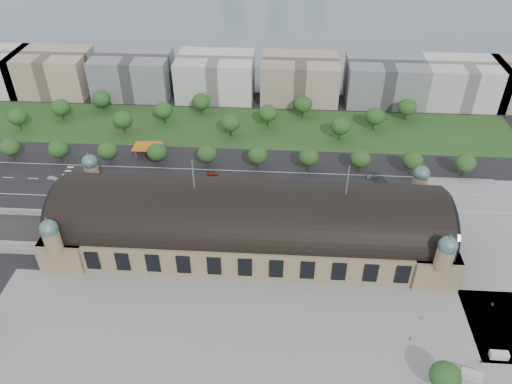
# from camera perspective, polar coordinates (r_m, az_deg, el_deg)

# --- Properties ---
(ground) EXTENTS (900.00, 900.00, 0.00)m
(ground) POSITION_cam_1_polar(r_m,az_deg,el_deg) (197.26, -0.76, -5.82)
(ground) COLOR black
(ground) RESTS_ON ground
(station) EXTENTS (150.00, 48.40, 44.30)m
(station) POSITION_cam_1_polar(r_m,az_deg,el_deg) (190.54, -0.78, -3.52)
(station) COLOR #867353
(station) RESTS_ON ground
(plaza_south) EXTENTS (190.00, 48.00, 0.12)m
(plaza_south) POSITION_cam_1_polar(r_m,az_deg,el_deg) (166.89, 1.65, -16.11)
(plaza_south) COLOR gray
(plaza_south) RESTS_ON ground
(road_slab) EXTENTS (260.00, 26.00, 0.10)m
(road_slab) POSITION_cam_1_polar(r_m,az_deg,el_deg) (228.77, -5.05, 0.78)
(road_slab) COLOR black
(road_slab) RESTS_ON ground
(grass_belt) EXTENTS (300.00, 45.00, 0.10)m
(grass_belt) POSITION_cam_1_polar(r_m,az_deg,el_deg) (274.44, -2.46, 7.40)
(grass_belt) COLOR #24461C
(grass_belt) RESTS_ON ground
(petrol_station) EXTENTS (14.00, 13.00, 5.05)m
(petrol_station) POSITION_cam_1_polar(r_m,az_deg,el_deg) (256.25, -11.81, 5.12)
(petrol_station) COLOR orange
(petrol_station) RESTS_ON ground
(lake) EXTENTS (700.00, 320.00, 0.08)m
(lake) POSITION_cam_1_polar(r_m,az_deg,el_deg) (463.46, 2.13, 19.61)
(lake) COLOR slate
(lake) RESTS_ON ground
(office_1) EXTENTS (45.00, 32.00, 24.00)m
(office_1) POSITION_cam_1_polar(r_m,az_deg,el_deg) (335.30, -22.25, 12.56)
(office_1) COLOR tan
(office_1) RESTS_ON ground
(office_2) EXTENTS (45.00, 32.00, 24.00)m
(office_2) POSITION_cam_1_polar(r_m,az_deg,el_deg) (317.39, -13.84, 12.93)
(office_2) COLOR gray
(office_2) RESTS_ON ground
(office_3) EXTENTS (45.00, 32.00, 24.00)m
(office_3) POSITION_cam_1_polar(r_m,az_deg,el_deg) (306.68, -4.63, 13.03)
(office_3) COLOR silver
(office_3) RESTS_ON ground
(office_4) EXTENTS (45.00, 32.00, 24.00)m
(office_4) POSITION_cam_1_polar(r_m,az_deg,el_deg) (303.92, 4.99, 12.79)
(office_4) COLOR tan
(office_4) RESTS_ON ground
(office_5) EXTENTS (45.00, 32.00, 24.00)m
(office_5) POSITION_cam_1_polar(r_m,az_deg,el_deg) (309.33, 14.50, 12.21)
(office_5) COLOR gray
(office_5) RESTS_ON ground
(office_6) EXTENTS (45.00, 32.00, 24.00)m
(office_6) POSITION_cam_1_polar(r_m,az_deg,el_deg) (320.85, 22.55, 11.46)
(office_6) COLOR silver
(office_6) RESTS_ON ground
(tree_row_0) EXTENTS (9.60, 9.60, 11.52)m
(tree_row_0) POSITION_cam_1_polar(r_m,az_deg,el_deg) (269.35, -26.31, 4.62)
(tree_row_0) COLOR #2D2116
(tree_row_0) RESTS_ON ground
(tree_row_1) EXTENTS (9.60, 9.60, 11.52)m
(tree_row_1) POSITION_cam_1_polar(r_m,az_deg,el_deg) (258.45, -21.65, 4.62)
(tree_row_1) COLOR #2D2116
(tree_row_1) RESTS_ON ground
(tree_row_2) EXTENTS (9.60, 9.60, 11.52)m
(tree_row_2) POSITION_cam_1_polar(r_m,az_deg,el_deg) (249.39, -16.62, 4.58)
(tree_row_2) COLOR #2D2116
(tree_row_2) RESTS_ON ground
(tree_row_3) EXTENTS (9.60, 9.60, 11.52)m
(tree_row_3) POSITION_cam_1_polar(r_m,az_deg,el_deg) (242.37, -11.25, 4.50)
(tree_row_3) COLOR #2D2116
(tree_row_3) RESTS_ON ground
(tree_row_4) EXTENTS (9.60, 9.60, 11.52)m
(tree_row_4) POSITION_cam_1_polar(r_m,az_deg,el_deg) (237.59, -5.62, 4.37)
(tree_row_4) COLOR #2D2116
(tree_row_4) RESTS_ON ground
(tree_row_5) EXTENTS (9.60, 9.60, 11.52)m
(tree_row_5) POSITION_cam_1_polar(r_m,az_deg,el_deg) (235.17, 0.19, 4.20)
(tree_row_5) COLOR #2D2116
(tree_row_5) RESTS_ON ground
(tree_row_6) EXTENTS (9.60, 9.60, 11.52)m
(tree_row_6) POSITION_cam_1_polar(r_m,az_deg,el_deg) (235.18, 6.05, 3.98)
(tree_row_6) COLOR #2D2116
(tree_row_6) RESTS_ON ground
(tree_row_7) EXTENTS (9.60, 9.60, 11.52)m
(tree_row_7) POSITION_cam_1_polar(r_m,az_deg,el_deg) (237.64, 11.84, 3.72)
(tree_row_7) COLOR #2D2116
(tree_row_7) RESTS_ON ground
(tree_row_8) EXTENTS (9.60, 9.60, 11.52)m
(tree_row_8) POSITION_cam_1_polar(r_m,az_deg,el_deg) (242.45, 17.46, 3.44)
(tree_row_8) COLOR #2D2116
(tree_row_8) RESTS_ON ground
(tree_row_9) EXTENTS (9.60, 9.60, 11.52)m
(tree_row_9) POSITION_cam_1_polar(r_m,az_deg,el_deg) (249.49, 22.81, 3.13)
(tree_row_9) COLOR #2D2116
(tree_row_9) RESTS_ON ground
(tree_belt_0) EXTENTS (10.40, 10.40, 12.48)m
(tree_belt_0) POSITION_cam_1_polar(r_m,az_deg,el_deg) (296.61, -25.62, 7.80)
(tree_belt_0) COLOR #2D2116
(tree_belt_0) RESTS_ON ground
(tree_belt_1) EXTENTS (10.40, 10.40, 12.48)m
(tree_belt_1) POSITION_cam_1_polar(r_m,az_deg,el_deg) (297.64, -21.42, 9.01)
(tree_belt_1) COLOR #2D2116
(tree_belt_1) RESTS_ON ground
(tree_belt_2) EXTENTS (10.40, 10.40, 12.48)m
(tree_belt_2) POSITION_cam_1_polar(r_m,az_deg,el_deg) (300.36, -17.24, 10.16)
(tree_belt_2) COLOR #2D2116
(tree_belt_2) RESTS_ON ground
(tree_belt_3) EXTENTS (10.40, 10.40, 12.48)m
(tree_belt_3) POSITION_cam_1_polar(r_m,az_deg,el_deg) (273.96, -15.00, 8.00)
(tree_belt_3) COLOR #2D2116
(tree_belt_3) RESTS_ON ground
(tree_belt_4) EXTENTS (10.40, 10.40, 12.48)m
(tree_belt_4) POSITION_cam_1_polar(r_m,az_deg,el_deg) (278.99, -10.56, 9.17)
(tree_belt_4) COLOR #2D2116
(tree_belt_4) RESTS_ON ground
(tree_belt_5) EXTENTS (10.40, 10.40, 12.48)m
(tree_belt_5) POSITION_cam_1_polar(r_m,az_deg,el_deg) (285.70, -6.28, 10.25)
(tree_belt_5) COLOR #2D2116
(tree_belt_5) RESTS_ON ground
(tree_belt_6) EXTENTS (10.40, 10.40, 12.48)m
(tree_belt_6) POSITION_cam_1_polar(r_m,az_deg,el_deg) (261.98, -2.94, 7.90)
(tree_belt_6) COLOR #2D2116
(tree_belt_6) RESTS_ON ground
(tree_belt_7) EXTENTS (10.40, 10.40, 12.48)m
(tree_belt_7) POSITION_cam_1_polar(r_m,az_deg,el_deg) (271.25, 1.37, 8.98)
(tree_belt_7) COLOR #2D2116
(tree_belt_7) RESTS_ON ground
(tree_belt_8) EXTENTS (10.40, 10.40, 12.48)m
(tree_belt_8) POSITION_cam_1_polar(r_m,az_deg,el_deg) (282.02, 5.40, 9.95)
(tree_belt_8) COLOR #2D2116
(tree_belt_8) RESTS_ON ground
(tree_belt_9) EXTENTS (10.40, 10.40, 12.48)m
(tree_belt_9) POSITION_cam_1_polar(r_m,az_deg,el_deg) (262.12, 9.65, 7.42)
(tree_belt_9) COLOR #2D2116
(tree_belt_9) RESTS_ON ground
(tree_belt_10) EXTENTS (10.40, 10.40, 12.48)m
(tree_belt_10) POSITION_cam_1_polar(r_m,az_deg,el_deg) (275.35, 13.44, 8.40)
(tree_belt_10) COLOR #2D2116
(tree_belt_10) RESTS_ON ground
(tree_belt_11) EXTENTS (10.40, 10.40, 12.48)m
(tree_belt_11) POSITION_cam_1_polar(r_m,az_deg,el_deg) (289.72, 16.88, 9.25)
(tree_belt_11) COLOR #2D2116
(tree_belt_11) RESTS_ON ground
(tree_plaza_s) EXTENTS (9.00, 9.00, 10.64)m
(tree_plaza_s) POSITION_cam_1_polar(r_m,az_deg,el_deg) (159.40, 20.80, -19.08)
(tree_plaza_s) COLOR #2D2116
(tree_plaza_s) RESTS_ON ground
(traffic_car_1) EXTENTS (4.78, 2.21, 1.52)m
(traffic_car_1) POSITION_cam_1_polar(r_m,az_deg,el_deg) (249.71, -22.25, 1.47)
(traffic_car_1) COLOR #9799A0
(traffic_car_1) RESTS_ON ground
(traffic_car_2) EXTENTS (5.84, 2.98, 1.58)m
(traffic_car_2) POSITION_cam_1_polar(r_m,az_deg,el_deg) (235.79, -13.10, 1.31)
(traffic_car_2) COLOR black
(traffic_car_2) RESTS_ON ground
(traffic_car_3) EXTENTS (5.08, 2.54, 1.42)m
(traffic_car_3) POSITION_cam_1_polar(r_m,az_deg,el_deg) (235.10, -4.94, 2.09)
(traffic_car_3) COLOR maroon
(traffic_car_3) RESTS_ON ground
(traffic_car_4) EXTENTS (4.08, 1.81, 1.37)m
(traffic_car_4) POSITION_cam_1_polar(r_m,az_deg,el_deg) (220.73, 1.68, -0.34)
(traffic_car_4) COLOR #172542
(traffic_car_4) RESTS_ON ground
(traffic_car_5) EXTENTS (5.05, 2.21, 1.61)m
(traffic_car_5) POSITION_cam_1_polar(r_m,az_deg,el_deg) (238.53, 13.10, 1.76)
(traffic_car_5) COLOR slate
(traffic_car_5) RESTS_ON ground
(traffic_car_6) EXTENTS (5.62, 2.62, 1.56)m
(traffic_car_6) POSITION_cam_1_polar(r_m,az_deg,el_deg) (226.15, 18.28, -1.41)
(traffic_car_6) COLOR silver
(traffic_car_6) RESTS_ON ground
(parked_car_0) EXTENTS (4.66, 3.95, 1.51)m
(parked_car_0) POSITION_cam_1_polar(r_m,az_deg,el_deg) (232.73, -19.20, -0.45)
(parked_car_0) COLOR black
(parked_car_0) RESTS_ON ground
(parked_car_1) EXTENTS (5.14, 4.75, 1.34)m
(parked_car_1) POSITION_cam_1_polar(r_m,az_deg,el_deg) (223.32, -15.02, -1.28)
(parked_car_1) COLOR maroon
(parked_car_1) RESTS_ON ground
(parked_car_2) EXTENTS (5.60, 4.57, 1.53)m
(parked_car_2) POSITION_cam_1_polar(r_m,az_deg,el_deg) (222.18, -11.85, -0.92)
(parked_car_2) COLOR #1B1B4C
(parked_car_2) RESTS_ON ground
(parked_car_3) EXTENTS (4.26, 3.21, 1.35)m
(parked_car_3) POSITION_cam_1_polar(r_m,az_deg,el_deg) (222.02, -10.82, -0.83)
(parked_car_3) COLOR #53575B
(parked_car_3) RESTS_ON ground
(parked_car_4) EXTENTS (4.19, 3.24, 1.33)m
(parked_car_4) POSITION_cam_1_polar(r_m,az_deg,el_deg) (223.73, -13.46, -0.92)
(parked_car_4) COLOR silver
(parked_car_4) RESTS_ON ground
(parked_car_5) EXTENTS (6.51, 5.40, 1.65)m
(parked_car_5) POSITION_cam_1_polar(r_m,az_deg,el_deg) (219.30, -8.90, -1.06)
(parked_car_5) COLOR #979CA0
(parked_car_5) RESTS_ON ground
(parked_car_6) EXTENTS (4.79, 3.48, 1.29)m
(parked_car_6) POSITION_cam_1_polar(r_m,az_deg,el_deg) (214.64, -5.14, -1.72)
(parked_car_6) COLOR black
(parked_car_6) RESTS_ON ground
(bus_west) EXTENTS (10.53, 2.80, 2.91)m
(bus_west) POSITION_cam_1_polar(r_m,az_deg,el_deg) (221.15, -4.14, -0.10)
(bus_west) COLOR red
(bus_west) RESTS_ON ground
(bus_mid) EXTENTS (11.09, 3.39, 3.04)m
(bus_mid) POSITION_cam_1_polar(r_m,az_deg,el_deg) (218.86, 4.84, -0.56)
(bus_mid) COLOR beige
(bus_mid) RESTS_ON ground
(bus_east) EXTENTS (12.65, 4.05, 3.46)m
(bus_east) POSITION_cam_1_polar(r_m,az_deg,el_deg) (220.11, 7.22, -0.43)
(bus_east) COLOR beige
(bus_east) RESTS_ON ground
(van_east) EXTENTS (5.55, 2.30, 2.39)m
(van_east) POSITION_cam_1_polar(r_m,az_deg,el_deg) (177.39, 25.92, -16.44)
(van_east) COLOR silver
(van_east) RESTS_ON ground
(van_south) EXTENTS (6.57, 4.21, 2.65)m
(van_south) POSITION_cam_1_polar(r_m,az_deg,el_deg) (169.30, 23.31, -18.68)
(van_south) COLOR #BDBDBF
(van_south) RESTS_ON ground
(pedestrian_0) EXTENTS (0.89, 0.59, 1.69)m
(pedestrian_0) POSITION_cam_1_polar(r_m,az_deg,el_deg) (178.69, 18.43, -13.58)
(pedestrian_0) COLOR gray
(pedestrian_0) RESTS_ON ground
(pedestrian_1) EXTENTS (0.72, 0.78, 1.78)m
(pedestrian_1) POSITION_cam_1_polar(r_m,az_deg,el_deg) (172.29, 17.23, -15.67)
(pedestrian_1) COLOR gray
(pedestrian_1) RESTS_ON ground
(pedestrian_2) EXTENTS (0.98, 0.99, 1.82)m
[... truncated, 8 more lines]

